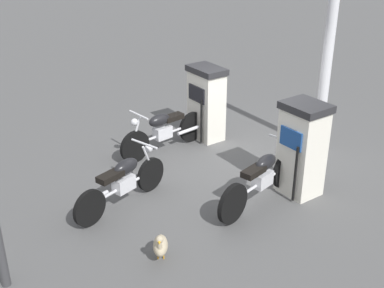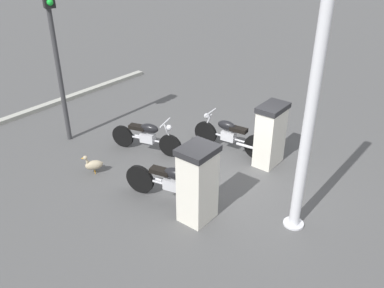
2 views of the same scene
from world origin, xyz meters
TOP-DOWN VIEW (x-y plane):
  - ground_plane at (0.00, 0.00)m, footprint 120.00×120.00m
  - fuel_pump_near at (-0.28, -1.37)m, footprint 0.57×0.82m
  - fuel_pump_far at (-0.28, 1.37)m, footprint 0.65×0.73m
  - motorcycle_near_pump at (0.81, -1.27)m, footprint 2.07×0.56m
  - motorcycle_far_pump at (0.48, 1.28)m, footprint 2.08×0.74m
  - motorcycle_extra at (2.39, 0.10)m, footprint 1.88×0.78m
  - wandering_duck at (2.61, 1.65)m, footprint 0.39×0.47m
  - roadside_traffic_light at (4.46, 1.00)m, footprint 0.40×0.29m
  - canopy_support_pole at (-1.86, 0.32)m, footprint 0.40×0.40m
  - road_edge_kerb at (6.91, 0.00)m, footprint 0.36×8.08m

SIDE VIEW (x-z plane):
  - ground_plane at x=0.00m, z-range 0.00..0.00m
  - road_edge_kerb at x=6.91m, z-range 0.00..0.12m
  - wandering_duck at x=2.61m, z-range -0.01..0.49m
  - motorcycle_extra at x=2.39m, z-range -0.02..0.92m
  - motorcycle_near_pump at x=0.81m, z-range -0.02..0.93m
  - motorcycle_far_pump at x=0.48m, z-range -0.03..0.94m
  - fuel_pump_near at x=-0.28m, z-range 0.01..1.55m
  - fuel_pump_far at x=-0.28m, z-range 0.01..1.62m
  - canopy_support_pole at x=-1.86m, z-range -0.08..4.26m
  - roadside_traffic_light at x=4.46m, z-range 0.74..4.93m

